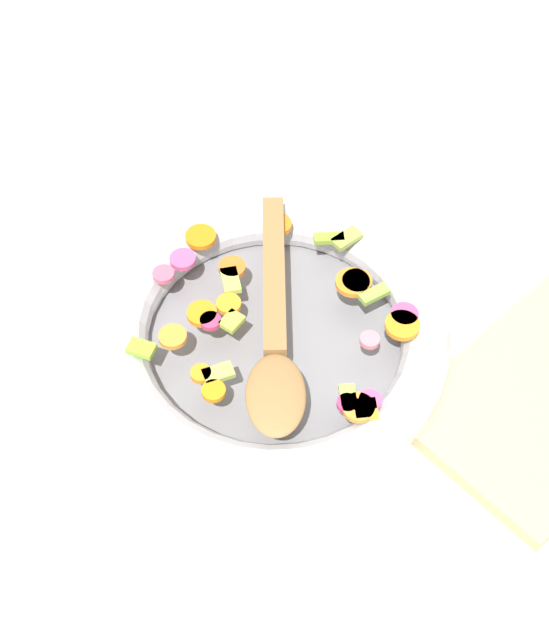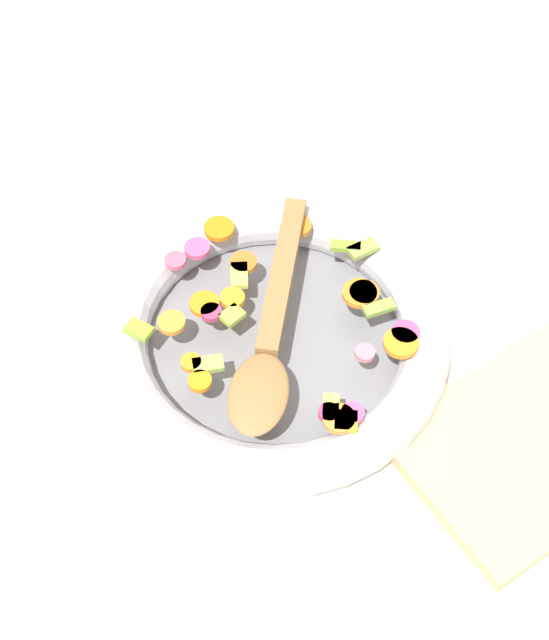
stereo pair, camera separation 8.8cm
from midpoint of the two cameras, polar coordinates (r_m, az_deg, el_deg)
name	(u,v)px [view 2 (the right image)]	position (r m, az deg, el deg)	size (l,w,h in m)	color
ground_plane	(274,349)	(0.92, 2.73, -2.03)	(4.00, 4.00, 0.00)	beige
skillet	(274,336)	(0.90, 2.78, -1.24)	(0.36, 0.36, 0.05)	slate
chopped_vegetables	(285,310)	(0.88, 3.51, 0.43)	(0.28, 0.30, 0.01)	orange
wooden_spoon	(270,335)	(0.85, 2.65, -1.17)	(0.22, 0.24, 0.01)	olive
cutting_board	(548,431)	(0.91, 19.80, -6.91)	(0.29, 0.18, 0.02)	tan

